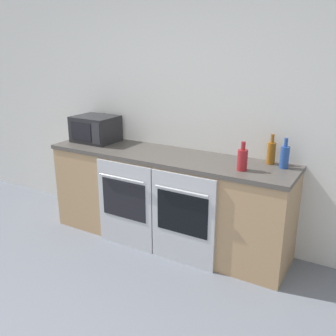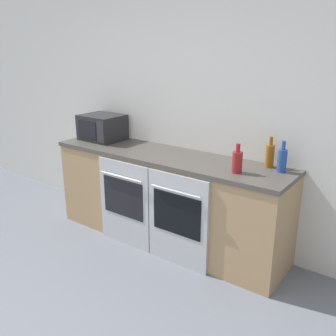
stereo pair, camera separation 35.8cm
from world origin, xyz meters
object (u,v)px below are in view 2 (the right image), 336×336
object	(u,v)px
oven_right	(177,220)
bottle_amber	(270,155)
bottle_blue	(282,160)
microwave	(102,127)
oven_left	(124,203)
bottle_red	(237,161)

from	to	relation	value
oven_right	bottle_amber	size ratio (longest dim) A/B	3.23
bottle_amber	bottle_blue	distance (m)	0.14
bottle_blue	microwave	bearing A→B (deg)	-177.81
oven_left	bottle_amber	size ratio (longest dim) A/B	3.23
microwave	bottle_blue	distance (m)	1.98
oven_left	bottle_blue	bearing A→B (deg)	18.09
oven_left	bottle_blue	distance (m)	1.53
oven_left	oven_right	distance (m)	0.63
microwave	bottle_red	bearing A→B (deg)	-5.35
bottle_red	bottle_blue	xyz separation A→B (m)	(0.28, 0.23, 0.01)
bottle_red	bottle_blue	bearing A→B (deg)	39.60
oven_right	bottle_blue	world-z (taller)	bottle_blue
bottle_amber	bottle_blue	size ratio (longest dim) A/B	1.02
oven_left	bottle_blue	size ratio (longest dim) A/B	3.29
oven_left	bottle_red	size ratio (longest dim) A/B	3.51
bottle_amber	bottle_red	bearing A→B (deg)	-117.40
oven_right	bottle_blue	distance (m)	1.02
oven_right	bottle_red	distance (m)	0.75
microwave	bottle_blue	xyz separation A→B (m)	(1.98, 0.08, -0.04)
oven_left	microwave	world-z (taller)	microwave
oven_right	microwave	bearing A→B (deg)	163.82
oven_left	bottle_amber	world-z (taller)	bottle_amber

